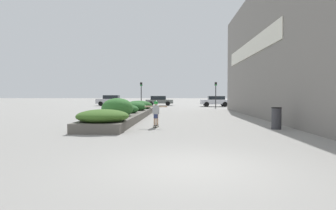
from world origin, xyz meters
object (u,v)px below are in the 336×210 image
Objects in this scene: skateboard at (156,126)px; traffic_light_right at (216,90)px; trash_bin at (276,118)px; car_leftmost at (159,100)px; traffic_light_left at (141,90)px; skateboarder at (156,110)px; car_rightmost at (215,101)px; car_center_right at (111,100)px; car_center_left at (260,100)px.

traffic_light_right reaches higher than skateboard.
trash_bin is 33.09m from car_leftmost.
traffic_light_left is 1.00× the size of traffic_light_right.
skateboarder is 0.30× the size of car_rightmost.
car_rightmost is (15.63, -2.93, -0.04)m from car_center_right.
trash_bin is at bearing 166.10° from car_center_left.
traffic_light_left is (-3.75, 23.89, 1.41)m from skateboarder.
car_rightmost is (8.22, -3.99, 0.01)m from car_leftmost.
car_center_right reaches higher than car_center_left.
car_center_right is at bearing -81.84° from car_leftmost.
car_leftmost is 0.95× the size of car_center_left.
trash_bin is 0.24× the size of car_center_left.
traffic_light_right reaches higher than traffic_light_left.
car_leftmost is 11.06m from traffic_light_right.
trash_bin is 0.25× the size of car_center_right.
traffic_light_right is (-7.82, -7.69, 1.46)m from car_center_left.
traffic_light_left reaches higher than skateboard.
car_rightmost is at bearing 83.80° from traffic_light_right.
car_center_left is 1.35× the size of traffic_light_right.
car_rightmost is (6.34, 27.49, 0.73)m from skateboard.
trash_bin is (5.80, -0.70, -0.32)m from skateboarder.
car_rightmost is (6.34, 27.49, -0.05)m from skateboarder.
car_rightmost reaches higher than skateboard.
skateboard is 31.55m from car_leftmost.
car_leftmost is at bearing 135.52° from traffic_light_right.
skateboard is at bearing -163.02° from car_center_right.
traffic_light_left is at bearing 111.22° from trash_bin.
car_rightmost is at bearing 84.07° from skateboarder.
skateboarder is (0.00, 0.00, 0.78)m from skateboard.
car_rightmost reaches higher than skateboarder.
skateboarder is 24.23m from traffic_light_left.
car_center_right is at bearing 79.38° from car_rightmost.
traffic_light_right reaches higher than trash_bin.
skateboarder is 31.81m from car_center_right.
trash_bin is at bearing -68.78° from traffic_light_left.
traffic_light_right is (15.23, -6.62, 1.42)m from car_center_right.
car_center_left is 1.09× the size of car_rightmost.
car_center_left is at bearing 73.45° from skateboard.
car_center_right is at bearing 156.51° from traffic_light_right.
trash_bin is 0.32× the size of traffic_light_right.
skateboarder is 34.37m from car_center_left.
skateboard is at bearing 156.40° from car_center_left.
traffic_light_left is (5.54, -6.53, 1.42)m from car_center_right.
trash_bin reaches higher than skateboard.
skateboarder is 0.38× the size of traffic_light_right.
traffic_light_right is at bearing 45.52° from car_leftmost.
traffic_light_left reaches higher than skateboarder.
car_center_right is at bearing 115.86° from trash_bin.
trash_bin is (5.80, -0.70, 0.46)m from skateboard.
car_leftmost is 7.96m from traffic_light_left.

